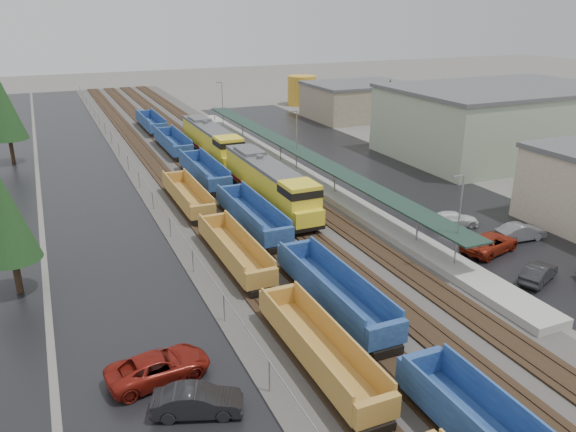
{
  "coord_description": "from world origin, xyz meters",
  "views": [
    {
      "loc": [
        -18.77,
        -11.51,
        19.72
      ],
      "look_at": [
        0.34,
        31.83,
        2.0
      ],
      "focal_mm": 35.0,
      "sensor_mm": 36.0,
      "label": 1
    }
  ],
  "objects_px": {
    "locomotive_trail": "(212,142)",
    "parked_car_east_c": "(454,219)",
    "parked_car_west_b": "(197,402)",
    "well_string_yellow": "(319,350)",
    "parked_car_west_c": "(159,367)",
    "locomotive_lead": "(270,183)",
    "storage_tank": "(302,90)",
    "parked_car_east_a": "(539,273)",
    "parked_car_east_b": "(490,243)",
    "well_string_blue": "(252,216)",
    "parked_car_east_e": "(521,232)"
  },
  "relations": [
    {
      "from": "locomotive_trail",
      "to": "parked_car_east_c",
      "type": "height_order",
      "value": "locomotive_trail"
    },
    {
      "from": "parked_car_west_b",
      "to": "parked_car_east_c",
      "type": "height_order",
      "value": "parked_car_west_b"
    },
    {
      "from": "well_string_yellow",
      "to": "parked_car_west_c",
      "type": "bearing_deg",
      "value": 163.68
    },
    {
      "from": "well_string_yellow",
      "to": "locomotive_lead",
      "type": "bearing_deg",
      "value": 73.62
    },
    {
      "from": "locomotive_lead",
      "to": "storage_tank",
      "type": "xyz_separation_m",
      "value": [
        30.66,
        57.56,
        0.53
      ]
    },
    {
      "from": "well_string_yellow",
      "to": "parked_car_east_a",
      "type": "xyz_separation_m",
      "value": [
        20.16,
        2.88,
        -0.4
      ]
    },
    {
      "from": "locomotive_trail",
      "to": "well_string_yellow",
      "type": "distance_m",
      "value": 48.9
    },
    {
      "from": "parked_car_east_b",
      "to": "parked_car_east_c",
      "type": "xyz_separation_m",
      "value": [
        1.14,
        6.09,
        -0.12
      ]
    },
    {
      "from": "locomotive_trail",
      "to": "parked_car_west_c",
      "type": "height_order",
      "value": "locomotive_trail"
    },
    {
      "from": "locomotive_trail",
      "to": "parked_car_west_b",
      "type": "distance_m",
      "value": 51.76
    },
    {
      "from": "well_string_blue",
      "to": "parked_car_east_e",
      "type": "bearing_deg",
      "value": -30.45
    },
    {
      "from": "locomotive_trail",
      "to": "well_string_yellow",
      "type": "height_order",
      "value": "locomotive_trail"
    },
    {
      "from": "well_string_blue",
      "to": "locomotive_trail",
      "type": "bearing_deg",
      "value": 81.32
    },
    {
      "from": "locomotive_trail",
      "to": "well_string_blue",
      "type": "relative_size",
      "value": 0.19
    },
    {
      "from": "parked_car_east_e",
      "to": "locomotive_lead",
      "type": "bearing_deg",
      "value": 48.06
    },
    {
      "from": "well_string_yellow",
      "to": "parked_car_east_c",
      "type": "xyz_separation_m",
      "value": [
        21.89,
        14.82,
        -0.44
      ]
    },
    {
      "from": "parked_car_west_c",
      "to": "parked_car_east_e",
      "type": "distance_m",
      "value": 34.56
    },
    {
      "from": "well_string_yellow",
      "to": "parked_car_east_a",
      "type": "relative_size",
      "value": 16.87
    },
    {
      "from": "locomotive_lead",
      "to": "well_string_blue",
      "type": "bearing_deg",
      "value": -127.54
    },
    {
      "from": "well_string_yellow",
      "to": "well_string_blue",
      "type": "distance_m",
      "value": 22.37
    },
    {
      "from": "storage_tank",
      "to": "parked_car_east_b",
      "type": "height_order",
      "value": "storage_tank"
    },
    {
      "from": "well_string_yellow",
      "to": "locomotive_trail",
      "type": "bearing_deg",
      "value": 80.58
    },
    {
      "from": "locomotive_lead",
      "to": "parked_car_east_b",
      "type": "xyz_separation_m",
      "value": [
        12.75,
        -18.49,
        -1.69
      ]
    },
    {
      "from": "locomotive_lead",
      "to": "parked_car_east_a",
      "type": "xyz_separation_m",
      "value": [
        12.16,
        -24.33,
        -1.77
      ]
    },
    {
      "from": "parked_car_west_b",
      "to": "well_string_blue",
      "type": "bearing_deg",
      "value": -6.42
    },
    {
      "from": "locomotive_lead",
      "to": "storage_tank",
      "type": "bearing_deg",
      "value": 61.96
    },
    {
      "from": "locomotive_lead",
      "to": "well_string_blue",
      "type": "relative_size",
      "value": 0.19
    },
    {
      "from": "storage_tank",
      "to": "locomotive_trail",
      "type": "bearing_deg",
      "value": -129.98
    },
    {
      "from": "well_string_yellow",
      "to": "parked_car_west_b",
      "type": "relative_size",
      "value": 15.89
    },
    {
      "from": "locomotive_trail",
      "to": "well_string_blue",
      "type": "bearing_deg",
      "value": -98.68
    },
    {
      "from": "parked_car_west_c",
      "to": "parked_car_east_a",
      "type": "relative_size",
      "value": 1.32
    },
    {
      "from": "well_string_blue",
      "to": "parked_car_east_e",
      "type": "distance_m",
      "value": 24.47
    },
    {
      "from": "parked_car_west_b",
      "to": "parked_car_west_c",
      "type": "distance_m",
      "value": 3.89
    },
    {
      "from": "locomotive_trail",
      "to": "parked_car_west_c",
      "type": "relative_size",
      "value": 3.59
    },
    {
      "from": "parked_car_west_b",
      "to": "locomotive_trail",
      "type": "bearing_deg",
      "value": 2.58
    },
    {
      "from": "locomotive_trail",
      "to": "parked_car_east_e",
      "type": "distance_m",
      "value": 42.25
    },
    {
      "from": "locomotive_lead",
      "to": "parked_car_east_e",
      "type": "height_order",
      "value": "locomotive_lead"
    },
    {
      "from": "storage_tank",
      "to": "parked_car_west_c",
      "type": "bearing_deg",
      "value": -119.97
    },
    {
      "from": "locomotive_lead",
      "to": "parked_car_east_c",
      "type": "relative_size",
      "value": 4.42
    },
    {
      "from": "parked_car_east_b",
      "to": "parked_car_east_e",
      "type": "distance_m",
      "value": 4.43
    },
    {
      "from": "well_string_yellow",
      "to": "storage_tank",
      "type": "distance_m",
      "value": 93.19
    },
    {
      "from": "locomotive_trail",
      "to": "parked_car_east_c",
      "type": "distance_m",
      "value": 36.22
    },
    {
      "from": "well_string_blue",
      "to": "parked_car_east_b",
      "type": "bearing_deg",
      "value": -38.41
    },
    {
      "from": "locomotive_lead",
      "to": "well_string_yellow",
      "type": "bearing_deg",
      "value": -106.38
    },
    {
      "from": "parked_car_west_c",
      "to": "parked_car_east_a",
      "type": "bearing_deg",
      "value": -97.2
    },
    {
      "from": "well_string_blue",
      "to": "locomotive_lead",
      "type": "bearing_deg",
      "value": 52.46
    },
    {
      "from": "storage_tank",
      "to": "parked_car_east_e",
      "type": "bearing_deg",
      "value": -100.23
    },
    {
      "from": "parked_car_west_c",
      "to": "parked_car_east_c",
      "type": "bearing_deg",
      "value": -76.03
    },
    {
      "from": "locomotive_lead",
      "to": "parked_car_east_b",
      "type": "distance_m",
      "value": 22.52
    },
    {
      "from": "locomotive_lead",
      "to": "well_string_yellow",
      "type": "relative_size",
      "value": 0.28
    }
  ]
}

